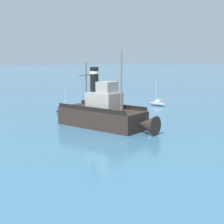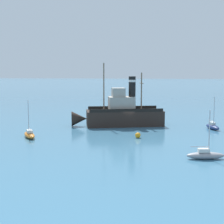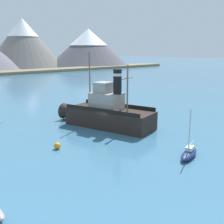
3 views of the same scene
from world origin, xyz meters
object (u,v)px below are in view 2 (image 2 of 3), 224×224
at_px(sailboat_navy, 213,126).
at_px(old_tugboat, 121,114).
at_px(sailboat_grey, 205,155).
at_px(sailboat_orange, 29,134).
at_px(mooring_buoy, 138,135).

bearing_deg(sailboat_navy, old_tugboat, 83.53).
xyz_separation_m(old_tugboat, sailboat_grey, (-19.51, -10.64, -1.40)).
bearing_deg(sailboat_orange, mooring_buoy, -82.93).
distance_m(old_tugboat, sailboat_navy, 14.17).
bearing_deg(sailboat_navy, sailboat_orange, 111.91).
xyz_separation_m(sailboat_grey, sailboat_orange, (7.98, 21.36, 0.00)).
bearing_deg(old_tugboat, mooring_buoy, -161.16).
bearing_deg(sailboat_navy, mooring_buoy, 127.54).
height_order(old_tugboat, sailboat_grey, old_tugboat).
relative_size(old_tugboat, sailboat_navy, 3.02).
distance_m(sailboat_orange, mooring_buoy, 14.17).
relative_size(old_tugboat, sailboat_grey, 3.02).
distance_m(sailboat_grey, mooring_buoy, 12.16).
distance_m(old_tugboat, sailboat_orange, 15.81).
bearing_deg(mooring_buoy, sailboat_grey, -143.08).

